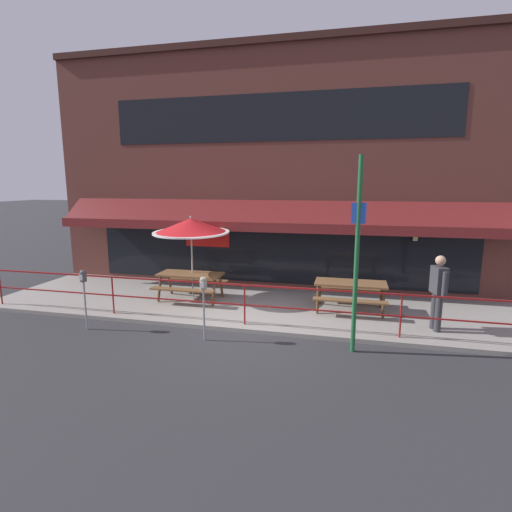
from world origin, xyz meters
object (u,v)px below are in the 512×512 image
object	(u,v)px
picnic_table_left	(191,279)
picnic_table_centre	(350,288)
pedestrian_walking	(438,289)
street_sign_pole	(357,254)
patio_umbrella_left	(191,226)
parking_meter_far	(203,289)
parking_meter_near	(83,282)

from	to	relation	value
picnic_table_left	picnic_table_centre	bearing A→B (deg)	0.20
pedestrian_walking	street_sign_pole	distance (m)	2.48
patio_umbrella_left	picnic_table_left	bearing A→B (deg)	-90.00
patio_umbrella_left	parking_meter_far	world-z (taller)	patio_umbrella_left
parking_meter_near	parking_meter_far	world-z (taller)	same
pedestrian_walking	parking_meter_far	size ratio (longest dim) A/B	1.20
picnic_table_left	street_sign_pole	distance (m)	5.22
picnic_table_centre	patio_umbrella_left	distance (m)	4.64
picnic_table_centre	street_sign_pole	distance (m)	2.70
patio_umbrella_left	street_sign_pole	xyz separation A→B (m)	(4.48, -2.49, -0.17)
picnic_table_centre	parking_meter_far	world-z (taller)	parking_meter_far
parking_meter_far	patio_umbrella_left	bearing A→B (deg)	117.03
patio_umbrella_left	parking_meter_near	xyz separation A→B (m)	(-1.56, -2.66, -1.03)
pedestrian_walking	parking_meter_near	bearing A→B (deg)	-168.69
pedestrian_walking	picnic_table_centre	bearing A→B (deg)	153.30
picnic_table_centre	patio_umbrella_left	world-z (taller)	patio_umbrella_left
pedestrian_walking	parking_meter_far	distance (m)	5.18
pedestrian_walking	street_sign_pole	size ratio (longest dim) A/B	0.44
patio_umbrella_left	picnic_table_centre	bearing A→B (deg)	-1.73
pedestrian_walking	parking_meter_far	bearing A→B (deg)	-162.53
picnic_table_left	parking_meter_far	size ratio (longest dim) A/B	1.27
picnic_table_left	patio_umbrella_left	size ratio (longest dim) A/B	0.76
picnic_table_left	parking_meter_far	xyz separation A→B (m)	(1.35, -2.49, 0.44)
picnic_table_left	pedestrian_walking	world-z (taller)	pedestrian_walking
parking_meter_near	street_sign_pole	size ratio (longest dim) A/B	0.36
patio_umbrella_left	street_sign_pole	bearing A→B (deg)	-29.09
street_sign_pole	picnic_table_centre	bearing A→B (deg)	92.00
pedestrian_walking	parking_meter_near	distance (m)	8.01
picnic_table_centre	parking_meter_far	size ratio (longest dim) A/B	1.27
picnic_table_left	parking_meter_near	world-z (taller)	parking_meter_near
picnic_table_left	patio_umbrella_left	distance (m)	1.48
patio_umbrella_left	street_sign_pole	world-z (taller)	street_sign_pole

